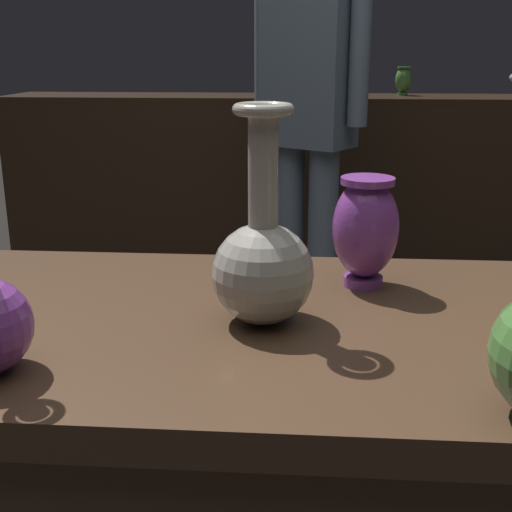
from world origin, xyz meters
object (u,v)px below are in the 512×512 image
at_px(vase_right_accent, 366,228).
at_px(visitor_center_back, 309,98).
at_px(vase_centerpiece, 263,261).
at_px(shelf_vase_right, 403,80).

relative_size(vase_right_accent, visitor_center_back, 0.11).
relative_size(vase_centerpiece, visitor_center_back, 0.19).
bearing_deg(shelf_vase_right, visitor_center_back, -121.03).
xyz_separation_m(vase_right_accent, shelf_vase_right, (0.34, 2.10, 0.16)).
height_order(vase_centerpiece, visitor_center_back, visitor_center_back).
bearing_deg(vase_centerpiece, visitor_center_back, 87.56).
bearing_deg(shelf_vase_right, vase_right_accent, -99.12).
height_order(vase_centerpiece, vase_right_accent, vase_centerpiece).
distance_m(vase_right_accent, visitor_center_back, 1.39).
xyz_separation_m(vase_right_accent, visitor_center_back, (-0.10, 1.38, 0.12)).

